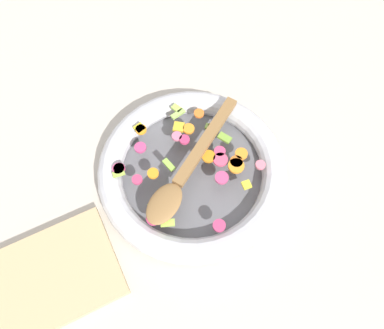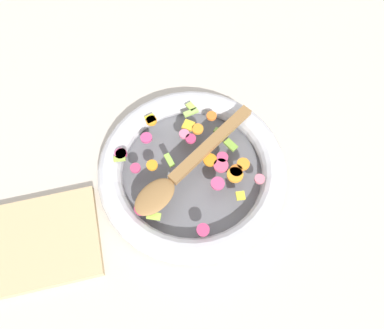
% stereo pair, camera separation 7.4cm
% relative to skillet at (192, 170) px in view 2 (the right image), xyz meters
% --- Properties ---
extents(ground_plane, '(4.00, 4.00, 0.00)m').
position_rel_skillet_xyz_m(ground_plane, '(0.00, 0.00, -0.02)').
color(ground_plane, beige).
extents(skillet, '(0.39, 0.39, 0.05)m').
position_rel_skillet_xyz_m(skillet, '(0.00, 0.00, 0.00)').
color(skillet, slate).
rests_on(skillet, ground_plane).
extents(chopped_vegetables, '(0.29, 0.30, 0.01)m').
position_rel_skillet_xyz_m(chopped_vegetables, '(-0.00, -0.01, 0.03)').
color(chopped_vegetables, orange).
rests_on(chopped_vegetables, skillet).
extents(wooden_spoon, '(0.28, 0.21, 0.01)m').
position_rel_skillet_xyz_m(wooden_spoon, '(0.02, 0.01, 0.04)').
color(wooden_spoon, olive).
rests_on(wooden_spoon, chopped_vegetables).
extents(cutting_board, '(0.28, 0.18, 0.02)m').
position_rel_skillet_xyz_m(cutting_board, '(0.34, 0.07, -0.01)').
color(cutting_board, tan).
rests_on(cutting_board, ground_plane).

